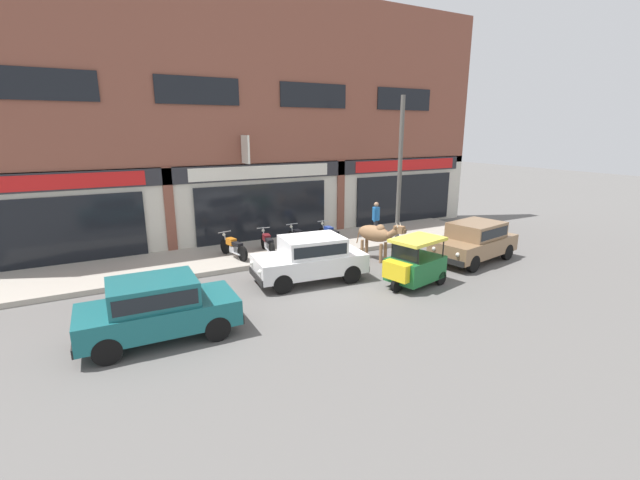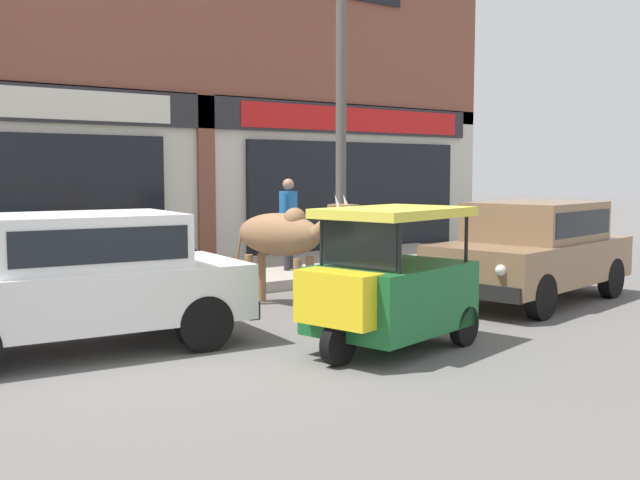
% 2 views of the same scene
% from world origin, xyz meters
% --- Properties ---
extents(ground_plane, '(90.00, 90.00, 0.00)m').
position_xyz_m(ground_plane, '(0.00, 0.00, 0.00)').
color(ground_plane, '#605E5B').
extents(sidewalk, '(19.00, 3.35, 0.18)m').
position_xyz_m(sidewalk, '(0.00, 3.87, 0.09)').
color(sidewalk, '#A8A093').
rests_on(sidewalk, ground).
extents(cow, '(1.01, 2.07, 1.61)m').
position_xyz_m(cow, '(2.69, 1.07, 1.01)').
color(cow, '#936B47').
rests_on(cow, ground).
extents(car_0, '(3.80, 2.22, 1.46)m').
position_xyz_m(car_0, '(5.86, -0.72, 0.81)').
color(car_0, black).
rests_on(car_0, ground).
extents(car_1, '(3.72, 1.93, 1.46)m').
position_xyz_m(car_1, '(-0.48, 0.24, 0.81)').
color(car_1, black).
rests_on(car_1, ground).
extents(auto_rickshaw, '(2.13, 1.52, 1.52)m').
position_xyz_m(auto_rickshaw, '(2.14, -1.71, 0.66)').
color(auto_rickshaw, black).
rests_on(auto_rickshaw, ground).
extents(motorcycle_2, '(0.52, 1.81, 0.88)m').
position_xyz_m(motorcycle_2, '(0.68, 3.45, 0.56)').
color(motorcycle_2, black).
rests_on(motorcycle_2, sidewalk).
extents(motorcycle_3, '(0.52, 1.81, 0.88)m').
position_xyz_m(motorcycle_3, '(2.06, 3.38, 0.56)').
color(motorcycle_3, black).
rests_on(motorcycle_3, sidewalk).
extents(pedestrian, '(0.41, 0.34, 1.60)m').
position_xyz_m(pedestrian, '(4.22, 3.22, 1.16)').
color(pedestrian, '#2D2D33').
rests_on(pedestrian, sidewalk).
extents(utility_pole, '(0.18, 0.18, 5.90)m').
position_xyz_m(utility_pole, '(4.82, 2.50, 3.13)').
color(utility_pole, '#595651').
rests_on(utility_pole, sidewalk).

